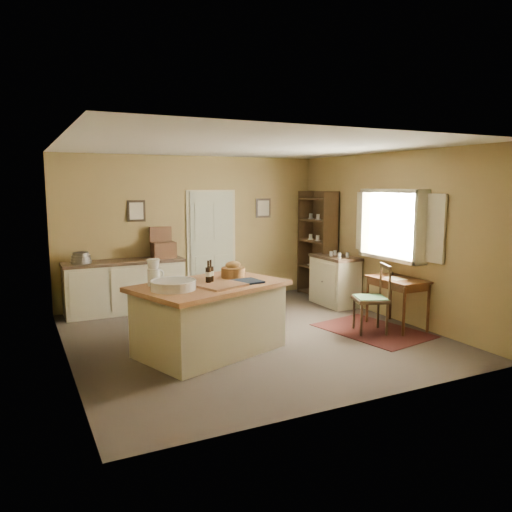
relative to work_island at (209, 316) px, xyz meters
The scene contains 16 objects.
ground 0.99m from the work_island, 25.06° to the left, with size 5.00×5.00×0.00m, color #4C413A.
wall_back 3.10m from the work_island, 74.63° to the left, with size 5.00×0.10×2.70m, color olive.
wall_front 2.43m from the work_island, 69.69° to the right, with size 5.00×0.10×2.70m, color olive.
wall_left 1.95m from the work_island, 167.84° to the left, with size 0.10×5.00×2.70m, color olive.
wall_right 3.42m from the work_island, ahead, with size 0.10×5.00×2.70m, color olive.
ceiling 2.38m from the work_island, 25.06° to the left, with size 5.00×5.00×0.00m, color silver.
door 3.11m from the work_island, 68.14° to the left, with size 0.97×0.06×2.11m, color #B7BCA0.
framed_prints 3.26m from the work_island, 70.85° to the left, with size 2.82×0.02×0.38m.
window 3.39m from the work_island, ahead, with size 0.25×1.99×1.12m.
work_island is the anchor object (origin of this frame).
sideboard 2.63m from the work_island, 102.15° to the left, with size 2.02×0.57×1.18m.
rug 2.59m from the work_island, ahead, with size 1.10×1.60×0.01m, color #491715.
writing_desk 3.00m from the work_island, ahead, with size 0.55×0.90×0.82m.
desk_chair 2.46m from the work_island, ahead, with size 0.47×0.47×1.00m, color #332214, non-canonical shape.
right_cabinet 3.32m from the work_island, 25.68° to the left, with size 0.54×0.97×0.99m.
shelving_unit 3.87m from the work_island, 34.97° to the left, with size 0.35×0.92×2.05m.
Camera 1 is at (-3.02, -6.31, 2.18)m, focal length 35.00 mm.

